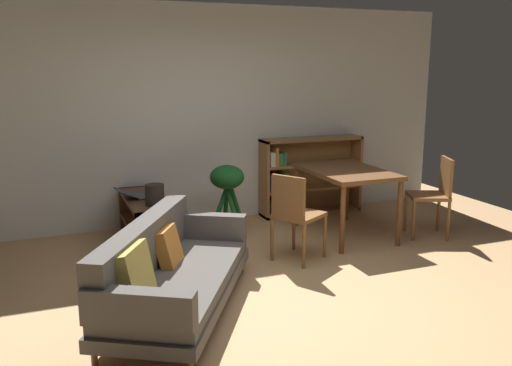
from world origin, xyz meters
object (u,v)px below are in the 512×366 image
object	(u,v)px
open_laptop	(139,195)
dining_table	(346,177)
potted_floor_plant	(227,195)
dining_chair_near	(295,212)
dining_chair_far	(434,192)
bookshelf	(304,176)
media_console	(146,222)
desk_speaker	(155,195)
fabric_couch	(169,271)

from	to	relation	value
open_laptop	dining_table	world-z (taller)	dining_table
potted_floor_plant	dining_chair_near	xyz separation A→B (m)	(0.39, -1.01, 0.01)
dining_chair_far	bookshelf	distance (m)	1.76
dining_table	dining_chair_far	world-z (taller)	dining_chair_far
dining_chair_near	bookshelf	bearing A→B (deg)	61.10
media_console	dining_chair_far	xyz separation A→B (m)	(3.18, -0.90, 0.27)
desk_speaker	open_laptop	bearing A→B (deg)	103.98
bookshelf	dining_chair_far	bearing A→B (deg)	-57.01
dining_table	dining_chair_near	xyz separation A→B (m)	(-0.92, -0.57, -0.19)
dining_chair_far	dining_chair_near	bearing A→B (deg)	-174.85
potted_floor_plant	dining_chair_far	bearing A→B (deg)	-20.47
fabric_couch	dining_chair_far	world-z (taller)	dining_chair_far
fabric_couch	potted_floor_plant	distance (m)	1.99
potted_floor_plant	dining_chair_near	bearing A→B (deg)	-69.06
media_console	desk_speaker	size ratio (longest dim) A/B	5.71
dining_table	media_console	bearing A→B (deg)	167.51
media_console	bookshelf	world-z (taller)	bookshelf
media_console	dining_chair_far	world-z (taller)	dining_chair_far
fabric_couch	dining_chair_near	distance (m)	1.60
desk_speaker	bookshelf	xyz separation A→B (m)	(2.18, 0.92, -0.14)
dining_chair_near	potted_floor_plant	bearing A→B (deg)	110.94
fabric_couch	media_console	world-z (taller)	fabric_couch
potted_floor_plant	bookshelf	xyz separation A→B (m)	(1.29, 0.63, 0.00)
dining_chair_near	dining_chair_far	world-z (taller)	dining_chair_far
potted_floor_plant	bookshelf	distance (m)	1.44
media_console	desk_speaker	bearing A→B (deg)	-82.58
desk_speaker	fabric_couch	bearing A→B (deg)	-96.79
fabric_couch	open_laptop	xyz separation A→B (m)	(0.07, 1.80, 0.22)
open_laptop	potted_floor_plant	xyz separation A→B (m)	(0.99, -0.12, -0.06)
dining_chair_near	media_console	bearing A→B (deg)	141.05
potted_floor_plant	media_console	bearing A→B (deg)	176.42
open_laptop	dining_chair_near	distance (m)	1.78
media_console	open_laptop	world-z (taller)	open_laptop
dining_chair_far	desk_speaker	bearing A→B (deg)	169.96
dining_chair_near	dining_chair_far	bearing A→B (deg)	5.15
dining_chair_far	bookshelf	world-z (taller)	bookshelf
dining_chair_near	bookshelf	xyz separation A→B (m)	(0.91, 1.64, -0.01)
fabric_couch	open_laptop	world-z (taller)	fabric_couch
desk_speaker	dining_chair_far	distance (m)	3.19
media_console	desk_speaker	world-z (taller)	desk_speaker
dining_table	bookshelf	world-z (taller)	bookshelf
media_console	desk_speaker	xyz separation A→B (m)	(0.04, -0.34, 0.39)
open_laptop	potted_floor_plant	distance (m)	1.00
potted_floor_plant	bookshelf	size ratio (longest dim) A/B	0.61
open_laptop	desk_speaker	world-z (taller)	desk_speaker
media_console	dining_table	xyz separation A→B (m)	(2.24, -0.50, 0.44)
desk_speaker	dining_table	world-z (taller)	dining_table
fabric_couch	dining_table	distance (m)	2.69
potted_floor_plant	dining_chair_far	distance (m)	2.40
dining_table	dining_chair_far	bearing A→B (deg)	-23.06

